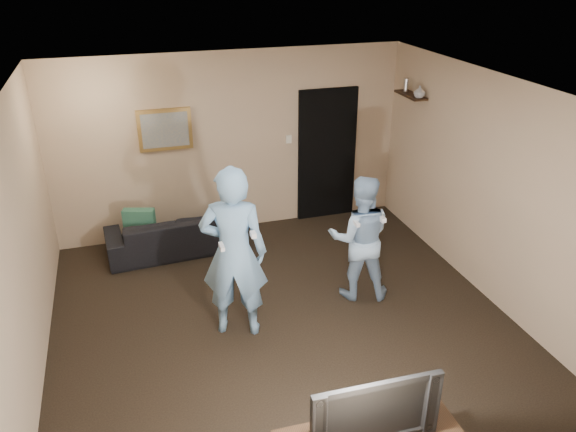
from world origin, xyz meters
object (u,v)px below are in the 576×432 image
object	(u,v)px
television	(371,405)
wii_player_left	(234,253)
sofa	(176,233)
wii_player_right	(360,238)

from	to	relation	value
television	wii_player_left	distance (m)	2.29
sofa	television	bearing A→B (deg)	99.14
wii_player_left	wii_player_right	distance (m)	1.57
sofa	television	size ratio (longest dim) A/B	1.87
television	wii_player_right	bearing A→B (deg)	69.48
wii_player_left	television	bearing A→B (deg)	-76.41
sofa	wii_player_left	bearing A→B (deg)	98.05
television	wii_player_right	distance (m)	2.67
television	wii_player_left	bearing A→B (deg)	105.17
sofa	television	xyz separation A→B (m)	(0.94, -4.22, 0.51)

